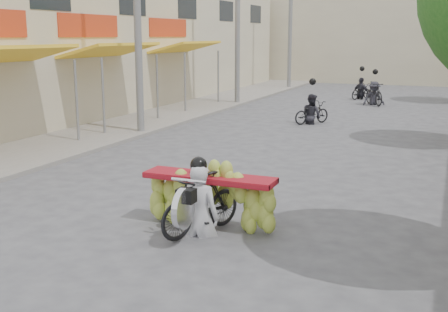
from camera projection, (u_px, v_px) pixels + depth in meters
sidewalk_left at (145, 118)px, 22.19m from camera, size 4.00×60.00×0.12m
shophouse_row_left at (22, 42)px, 22.51m from camera, size 9.77×40.00×6.00m
far_building at (395, 32)px, 39.65m from camera, size 20.00×6.00×7.00m
utility_pole_mid at (137, 11)px, 18.05m from camera, size 0.60×0.24×8.00m
utility_pole_far at (238, 19)px, 26.19m from camera, size 0.60×0.24×8.00m
utility_pole_back at (290, 23)px, 34.32m from camera, size 0.60×0.24×8.00m
banana_motorbike at (204, 189)px, 9.39m from camera, size 2.31×1.88×2.25m
bg_motorbike_a at (312, 104)px, 20.98m from camera, size 1.31×1.55×1.95m
bg_motorbike_b at (374, 88)px, 26.60m from camera, size 1.43×1.89×1.95m
bg_motorbike_c at (361, 83)px, 29.08m from camera, size 1.12×1.52×1.95m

